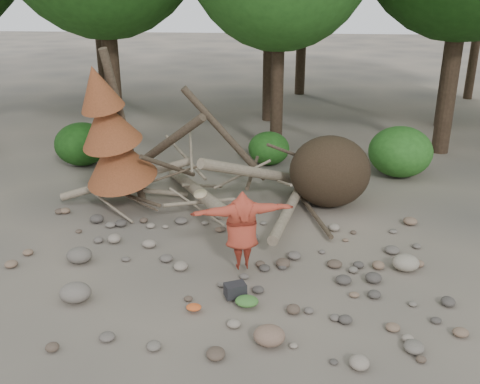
{
  "coord_description": "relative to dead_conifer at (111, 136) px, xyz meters",
  "views": [
    {
      "loc": [
        1.42,
        -9.63,
        5.76
      ],
      "look_at": [
        0.4,
        1.5,
        1.4
      ],
      "focal_mm": 40.0,
      "sensor_mm": 36.0,
      "label": 1
    }
  ],
  "objects": [
    {
      "name": "boulder_front_left",
      "position": [
        0.53,
        -4.4,
        -1.93
      ],
      "size": [
        0.61,
        0.55,
        0.37
      ],
      "primitive_type": "ellipsoid",
      "color": "#6D645B",
      "rests_on": "ground"
    },
    {
      "name": "deadfall_pile",
      "position": [
        5.13,
        0.87,
        -1.16
      ],
      "size": [
        8.55,
        5.24,
        3.3
      ],
      "color": "#332619",
      "rests_on": "ground"
    },
    {
      "name": "bush_mid",
      "position": [
        3.92,
        4.43,
        -1.55
      ],
      "size": [
        1.4,
        1.4,
        1.12
      ],
      "primitive_type": "ellipsoid",
      "color": "#235A1A",
      "rests_on": "ground"
    },
    {
      "name": "dead_conifer",
      "position": [
        0.0,
        0.0,
        0.0
      ],
      "size": [
        2.06,
        2.16,
        4.35
      ],
      "color": "#4C3F30",
      "rests_on": "ground"
    },
    {
      "name": "cloth_orange",
      "position": [
        2.89,
        -4.57,
        -2.06
      ],
      "size": [
        0.29,
        0.24,
        0.11
      ],
      "primitive_type": "ellipsoid",
      "color": "#C75122",
      "rests_on": "ground"
    },
    {
      "name": "frisbee_thrower",
      "position": [
        3.64,
        -2.91,
        -1.16
      ],
      "size": [
        2.23,
        1.15,
        1.81
      ],
      "color": "#A23624",
      "rests_on": "ground"
    },
    {
      "name": "boulder_front_right",
      "position": [
        4.34,
        -5.39,
        -1.95
      ],
      "size": [
        0.55,
        0.49,
        0.33
      ],
      "primitive_type": "ellipsoid",
      "color": "#7E614E",
      "rests_on": "ground"
    },
    {
      "name": "bush_right",
      "position": [
        8.12,
        3.63,
        -1.31
      ],
      "size": [
        2.0,
        2.0,
        1.6
      ],
      "primitive_type": "ellipsoid",
      "color": "#2C6B21",
      "rests_on": "ground"
    },
    {
      "name": "backpack",
      "position": [
        3.62,
        -4.04,
        -1.98
      ],
      "size": [
        0.48,
        0.41,
        0.27
      ],
      "primitive_type": "cube",
      "rotation": [
        0.0,
        0.0,
        0.43
      ],
      "color": "black",
      "rests_on": "ground"
    },
    {
      "name": "boulder_mid_left",
      "position": [
        0.03,
        -2.88,
        -1.94
      ],
      "size": [
        0.56,
        0.51,
        0.34
      ],
      "primitive_type": "ellipsoid",
      "color": "#625B52",
      "rests_on": "ground"
    },
    {
      "name": "cloth_green",
      "position": [
        3.87,
        -4.32,
        -2.03
      ],
      "size": [
        0.45,
        0.38,
        0.17
      ],
      "primitive_type": "ellipsoid",
      "color": "#3A6E2C",
      "rests_on": "ground"
    },
    {
      "name": "boulder_mid_right",
      "position": [
        7.16,
        -2.58,
        -1.94
      ],
      "size": [
        0.58,
        0.52,
        0.35
      ],
      "primitive_type": "ellipsoid",
      "color": "gray",
      "rests_on": "ground"
    },
    {
      "name": "ground",
      "position": [
        3.12,
        -3.37,
        -2.11
      ],
      "size": [
        120.0,
        120.0,
        0.0
      ],
      "primitive_type": "plane",
      "color": "#514C44",
      "rests_on": "ground"
    },
    {
      "name": "bush_left",
      "position": [
        -2.38,
        3.83,
        -1.39
      ],
      "size": [
        1.8,
        1.8,
        1.44
      ],
      "primitive_type": "ellipsoid",
      "color": "#1A4713",
      "rests_on": "ground"
    }
  ]
}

